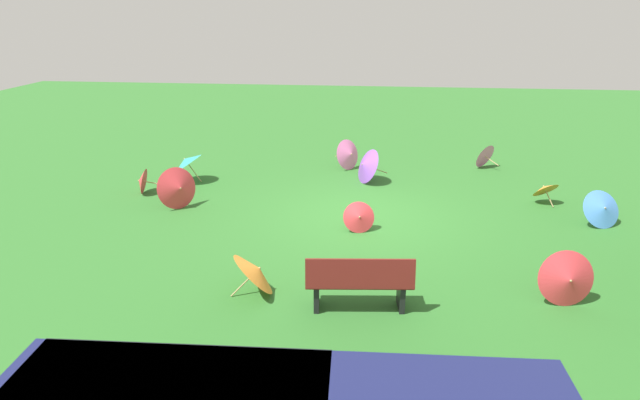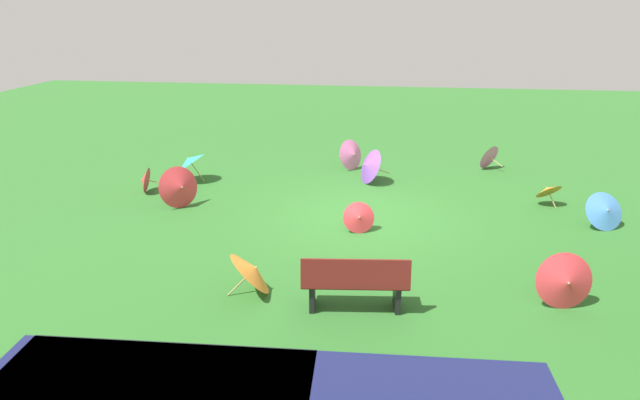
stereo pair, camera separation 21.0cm
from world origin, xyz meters
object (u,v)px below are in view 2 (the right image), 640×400
at_px(parasol_orange_0, 253,271).
at_px(parasol_red_3, 180,187).
at_px(parasol_red_1, 566,282).
at_px(parasol_pink_1, 353,155).
at_px(parasol_blue_0, 606,211).
at_px(parasol_red_0, 144,180).
at_px(parasol_red_2, 359,217).
at_px(park_bench, 355,283).
at_px(parasol_purple_0, 368,166).
at_px(parasol_teal_0, 189,161).
at_px(parasol_orange_2, 548,190).
at_px(parasol_pink_0, 488,156).

bearing_deg(parasol_orange_0, parasol_red_3, -54.08).
height_order(parasol_red_1, parasol_orange_0, parasol_red_1).
height_order(parasol_red_1, parasol_pink_1, parasol_red_1).
bearing_deg(parasol_blue_0, parasol_red_0, -5.08).
height_order(parasol_red_0, parasol_red_2, parasol_red_0).
bearing_deg(parasol_blue_0, parasol_red_1, 62.82).
bearing_deg(parasol_pink_1, parasol_red_3, 44.09).
bearing_deg(parasol_red_2, park_bench, 92.43).
bearing_deg(parasol_purple_0, parasol_teal_0, 5.61).
bearing_deg(parasol_blue_0, parasol_purple_0, -25.62).
bearing_deg(parasol_red_2, parasol_orange_0, 60.59).
bearing_deg(parasol_red_1, parasol_red_3, -24.78).
bearing_deg(parasol_orange_2, parasol_red_3, 8.75).
distance_m(park_bench, parasol_red_3, 5.72).
xyz_separation_m(parasol_teal_0, parasol_orange_2, (-8.76, 0.65, -0.19)).
distance_m(parasol_red_1, parasol_orange_0, 4.78).
bearing_deg(park_bench, parasol_teal_0, -50.94).
bearing_deg(parasol_purple_0, parasol_red_0, 15.29).
bearing_deg(parasol_red_2, parasol_teal_0, -31.41).
bearing_deg(parasol_red_1, parasol_orange_0, 1.91).
distance_m(parasol_pink_0, parasol_blue_0, 4.49).
distance_m(parasol_pink_1, parasol_orange_2, 5.16).
bearing_deg(parasol_red_0, parasol_red_2, 161.69).
distance_m(parasol_purple_0, parasol_red_3, 4.74).
xyz_separation_m(parasol_purple_0, parasol_red_0, (5.38, 1.47, -0.14)).
height_order(parasol_pink_1, parasol_orange_2, parasol_pink_1).
relative_size(park_bench, parasol_pink_1, 1.80).
height_order(parasol_red_3, parasol_orange_0, parasol_red_3).
relative_size(parasol_purple_0, parasol_orange_0, 1.00).
bearing_deg(parasol_pink_0, parasol_orange_0, 58.00).
bearing_deg(parasol_red_2, parasol_red_0, -18.31).
distance_m(parasol_red_1, parasol_red_2, 4.13).
height_order(parasol_teal_0, parasol_pink_1, parasol_pink_1).
xyz_separation_m(parasol_pink_1, parasol_red_3, (3.62, 3.51, 0.05)).
xyz_separation_m(parasol_red_0, parasol_blue_0, (-10.37, 0.92, 0.06)).
bearing_deg(parasol_pink_0, parasol_red_2, 56.68).
xyz_separation_m(parasol_purple_0, parasol_red_1, (-3.25, 5.77, -0.02)).
bearing_deg(parasol_pink_0, parasol_pink_1, 9.36).
bearing_deg(parasol_red_0, parasol_blue_0, 174.92).
height_order(parasol_red_2, parasol_blue_0, parasol_blue_0).
distance_m(parasol_teal_0, parasol_pink_1, 4.42).
xyz_separation_m(parasol_teal_0, parasol_blue_0, (-9.58, 1.94, -0.17)).
bearing_deg(parasol_pink_1, parasol_blue_0, 147.12).
xyz_separation_m(parasol_pink_0, parasol_pink_1, (3.75, 0.62, 0.08)).
relative_size(park_bench, parasol_purple_0, 1.55).
relative_size(parasol_purple_0, parasol_teal_0, 1.23).
bearing_deg(parasol_orange_2, parasol_blue_0, 122.23).
relative_size(parasol_pink_0, parasol_orange_2, 0.96).
bearing_deg(parasol_red_0, parasol_orange_0, 130.86).
height_order(parasol_pink_1, parasol_blue_0, parasol_pink_1).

